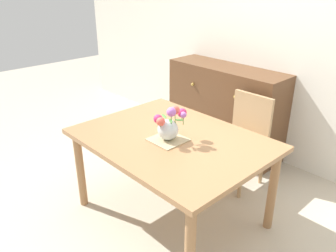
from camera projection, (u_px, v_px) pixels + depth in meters
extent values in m
plane|color=#B7AD99|center=(171.00, 214.00, 2.97)|extent=(12.00, 12.00, 0.00)
cube|color=silver|center=(286.00, 32.00, 3.40)|extent=(7.00, 0.10, 2.80)
cube|color=#9E7047|center=(172.00, 140.00, 2.67)|extent=(1.49, 1.12, 0.04)
cylinder|color=#9E7047|center=(80.00, 170.00, 2.97)|extent=(0.07, 0.07, 0.71)
cylinder|color=#9E7047|center=(190.00, 252.00, 2.09)|extent=(0.07, 0.07, 0.71)
cylinder|color=#9E7047|center=(161.00, 137.00, 3.57)|extent=(0.07, 0.07, 0.71)
cylinder|color=#9E7047|center=(272.00, 191.00, 2.69)|extent=(0.07, 0.07, 0.71)
cube|color=tan|center=(238.00, 142.00, 3.25)|extent=(0.42, 0.42, 0.04)
cylinder|color=tan|center=(241.00, 177.00, 3.11)|extent=(0.04, 0.04, 0.44)
cylinder|color=tan|center=(211.00, 163.00, 3.35)|extent=(0.04, 0.04, 0.44)
cylinder|color=tan|center=(262.00, 164.00, 3.34)|extent=(0.04, 0.04, 0.44)
cylinder|color=tan|center=(233.00, 151.00, 3.58)|extent=(0.04, 0.04, 0.44)
cube|color=tan|center=(252.00, 115.00, 3.27)|extent=(0.42, 0.04, 0.42)
cube|color=brown|center=(224.00, 109.00, 3.93)|extent=(1.40, 0.44, 1.00)
sphere|color=#B7933D|center=(193.00, 84.00, 3.87)|extent=(0.04, 0.04, 0.04)
sphere|color=#B7933D|center=(235.00, 97.00, 3.47)|extent=(0.04, 0.04, 0.04)
sphere|color=#B7933D|center=(192.00, 117.00, 4.03)|extent=(0.04, 0.04, 0.04)
sphere|color=#B7933D|center=(232.00, 132.00, 3.63)|extent=(0.04, 0.04, 0.04)
cube|color=tan|center=(168.00, 140.00, 2.62)|extent=(0.26, 0.26, 0.01)
sphere|color=silver|center=(168.00, 130.00, 2.58)|extent=(0.16, 0.16, 0.16)
sphere|color=#E55B4C|center=(175.00, 110.00, 2.51)|extent=(0.07, 0.07, 0.07)
cylinder|color=#478438|center=(175.00, 117.00, 2.53)|extent=(0.01, 0.01, 0.11)
sphere|color=#B266C6|center=(183.00, 115.00, 2.49)|extent=(0.05, 0.05, 0.05)
cylinder|color=#478438|center=(183.00, 120.00, 2.51)|extent=(0.01, 0.01, 0.08)
sphere|color=#D12D66|center=(182.00, 113.00, 2.59)|extent=(0.07, 0.07, 0.07)
cylinder|color=#478438|center=(182.00, 116.00, 2.60)|extent=(0.01, 0.01, 0.06)
sphere|color=#E55B4C|center=(161.00, 122.00, 2.47)|extent=(0.07, 0.07, 0.07)
cylinder|color=#478438|center=(161.00, 124.00, 2.48)|extent=(0.01, 0.01, 0.04)
sphere|color=#D12D66|center=(158.00, 119.00, 2.53)|extent=(0.07, 0.07, 0.07)
cylinder|color=#478438|center=(158.00, 121.00, 2.53)|extent=(0.01, 0.01, 0.04)
sphere|color=#B266C6|center=(171.00, 112.00, 2.48)|extent=(0.07, 0.07, 0.07)
cylinder|color=#478438|center=(171.00, 118.00, 2.50)|extent=(0.01, 0.01, 0.10)
ellipsoid|color=#478438|center=(170.00, 121.00, 2.49)|extent=(0.07, 0.05, 0.01)
ellipsoid|color=#478438|center=(179.00, 120.00, 2.55)|extent=(0.07, 0.07, 0.02)
ellipsoid|color=#478438|center=(164.00, 116.00, 2.60)|extent=(0.07, 0.04, 0.02)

